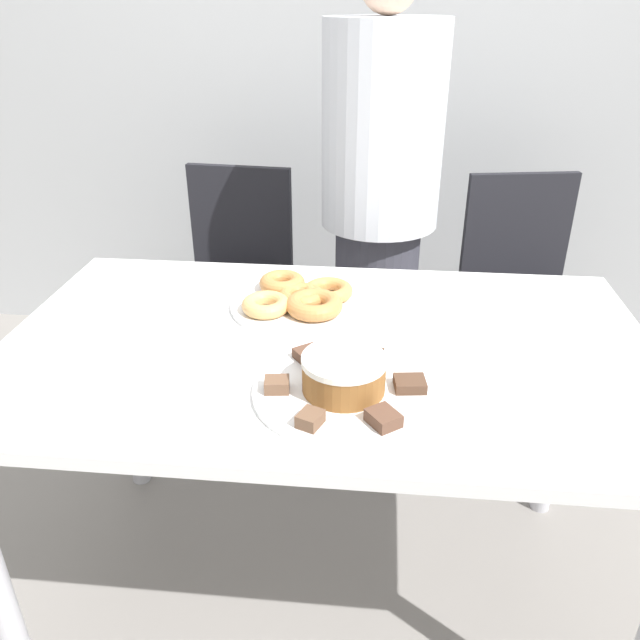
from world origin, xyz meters
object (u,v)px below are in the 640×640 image
at_px(person_standing, 379,211).
at_px(frosted_cake, 344,373).
at_px(plate_cake, 343,391).
at_px(plate_donuts, 302,304).
at_px(office_chair_left, 233,299).
at_px(office_chair_right, 521,312).

distance_m(person_standing, frosted_cake, 1.01).
distance_m(person_standing, plate_cake, 1.01).
relative_size(plate_donuts, frosted_cake, 2.17).
distance_m(office_chair_left, office_chair_right, 1.07).
bearing_deg(person_standing, plate_donuts, -105.64).
bearing_deg(office_chair_left, office_chair_right, 5.41).
relative_size(office_chair_left, frosted_cake, 5.62).
relative_size(office_chair_left, plate_cake, 2.59).
distance_m(person_standing, office_chair_right, 0.67).
height_order(office_chair_left, office_chair_right, same).
bearing_deg(office_chair_right, plate_donuts, -144.30).
bearing_deg(plate_cake, office_chair_right, 62.04).
xyz_separation_m(office_chair_left, plate_cake, (0.49, -1.10, 0.35)).
bearing_deg(plate_donuts, plate_cake, -71.16).
height_order(office_chair_right, frosted_cake, office_chair_right).
bearing_deg(frosted_cake, office_chair_left, 113.77).
bearing_deg(office_chair_right, office_chair_left, 169.94).
distance_m(office_chair_right, plate_cake, 1.30).
relative_size(office_chair_right, plate_cake, 2.59).
xyz_separation_m(person_standing, office_chair_left, (-0.54, 0.09, -0.39)).
height_order(plate_cake, plate_donuts, same).
bearing_deg(plate_cake, office_chair_left, 113.77).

